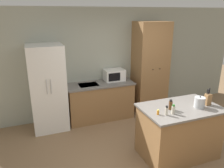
% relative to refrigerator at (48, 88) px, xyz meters
% --- Properties ---
extents(ground_plane, '(14.00, 14.00, 0.00)m').
position_rel_refrigerator_xyz_m(ground_plane, '(1.65, -1.96, -0.93)').
color(ground_plane, '#846647').
extents(wall_back, '(7.20, 0.06, 2.60)m').
position_rel_refrigerator_xyz_m(wall_back, '(1.65, 0.37, 0.37)').
color(wall_back, '#9EA393').
rests_on(wall_back, ground_plane).
extents(refrigerator, '(0.73, 0.70, 1.86)m').
position_rel_refrigerator_xyz_m(refrigerator, '(0.00, 0.00, 0.00)').
color(refrigerator, white).
rests_on(refrigerator, ground_plane).
extents(back_counter, '(1.58, 0.64, 0.89)m').
position_rel_refrigerator_xyz_m(back_counter, '(1.18, 0.04, -0.48)').
color(back_counter, olive).
rests_on(back_counter, ground_plane).
extents(pantry_cabinet, '(0.80, 0.61, 2.28)m').
position_rel_refrigerator_xyz_m(pantry_cabinet, '(2.51, 0.04, 0.21)').
color(pantry_cabinet, olive).
rests_on(pantry_cabinet, ground_plane).
extents(kitchen_island, '(1.35, 0.87, 0.94)m').
position_rel_refrigerator_xyz_m(kitchen_island, '(2.03, -1.84, -0.46)').
color(kitchen_island, olive).
rests_on(kitchen_island, ground_plane).
extents(microwave, '(0.48, 0.36, 0.27)m').
position_rel_refrigerator_xyz_m(microwave, '(1.57, 0.14, 0.10)').
color(microwave, white).
rests_on(microwave, back_counter).
extents(knife_block, '(0.10, 0.09, 0.30)m').
position_rel_refrigerator_xyz_m(knife_block, '(2.52, -1.92, 0.11)').
color(knife_block, olive).
rests_on(knife_block, kitchen_island).
extents(spice_bottle_tall_dark, '(0.06, 0.06, 0.17)m').
position_rel_refrigerator_xyz_m(spice_bottle_tall_dark, '(1.80, -1.85, 0.09)').
color(spice_bottle_tall_dark, '#563319').
rests_on(spice_bottle_tall_dark, kitchen_island).
extents(spice_bottle_short_red, '(0.04, 0.04, 0.10)m').
position_rel_refrigerator_xyz_m(spice_bottle_short_red, '(1.80, -1.95, 0.05)').
color(spice_bottle_short_red, '#337033').
rests_on(spice_bottle_short_red, kitchen_island).
extents(spice_bottle_amber_oil, '(0.05, 0.05, 0.16)m').
position_rel_refrigerator_xyz_m(spice_bottle_amber_oil, '(1.75, -2.01, 0.08)').
color(spice_bottle_amber_oil, beige).
rests_on(spice_bottle_amber_oil, kitchen_island).
extents(spice_bottle_green_herb, '(0.04, 0.04, 0.08)m').
position_rel_refrigerator_xyz_m(spice_bottle_green_herb, '(1.51, -1.95, 0.05)').
color(spice_bottle_green_herb, orange).
rests_on(spice_bottle_green_herb, kitchen_island).
extents(spice_bottle_pale_salt, '(0.05, 0.05, 0.16)m').
position_rel_refrigerator_xyz_m(spice_bottle_pale_salt, '(1.62, -2.01, 0.08)').
color(spice_bottle_pale_salt, beige).
rests_on(spice_bottle_pale_salt, kitchen_island).
extents(kettle, '(0.18, 0.18, 0.21)m').
position_rel_refrigerator_xyz_m(kettle, '(2.31, -1.96, 0.10)').
color(kettle, '#B2B5B7').
rests_on(kettle, kitchen_island).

